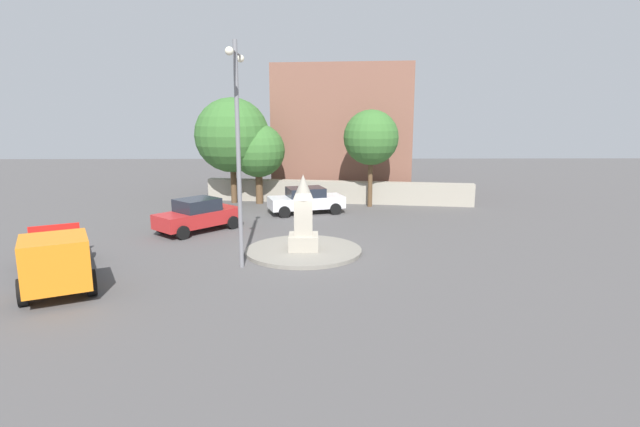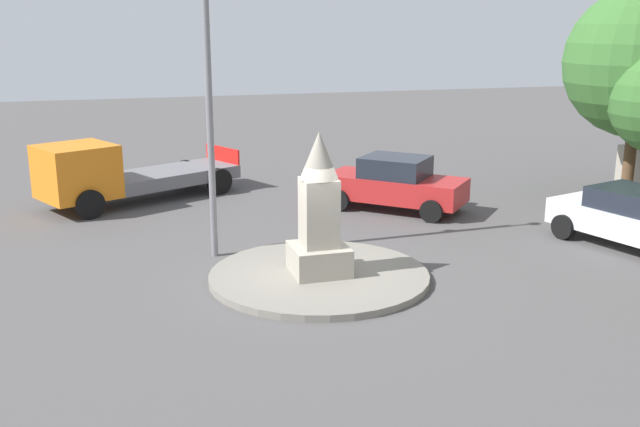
% 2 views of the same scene
% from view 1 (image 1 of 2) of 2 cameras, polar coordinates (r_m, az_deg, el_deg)
% --- Properties ---
extents(ground_plane, '(80.00, 80.00, 0.00)m').
position_cam_1_polar(ground_plane, '(21.30, -1.83, -4.33)').
color(ground_plane, '#4F4C4C').
extents(traffic_island, '(4.79, 4.79, 0.15)m').
position_cam_1_polar(traffic_island, '(21.28, -1.83, -4.14)').
color(traffic_island, gray).
rests_on(traffic_island, ground).
extents(monument, '(1.20, 1.20, 3.09)m').
position_cam_1_polar(monument, '(20.95, -1.85, -0.49)').
color(monument, '#9E9687').
rests_on(monument, traffic_island).
extents(streetlamp, '(2.86, 0.28, 8.16)m').
position_cam_1_polar(streetlamp, '(18.76, -9.09, 8.52)').
color(streetlamp, slate).
rests_on(streetlamp, ground).
extents(car_white_far_side, '(2.83, 4.48, 1.47)m').
position_cam_1_polar(car_white_far_side, '(29.03, -1.56, 1.51)').
color(car_white_far_side, silver).
rests_on(car_white_far_side, ground).
extents(car_red_waiting, '(4.11, 4.00, 1.60)m').
position_cam_1_polar(car_red_waiting, '(25.44, -13.37, -0.15)').
color(car_red_waiting, '#B22323').
rests_on(car_red_waiting, ground).
extents(truck_orange_parked_right, '(6.38, 4.47, 1.97)m').
position_cam_1_polar(truck_orange_parked_right, '(19.11, -27.21, -4.58)').
color(truck_orange_parked_right, orange).
rests_on(truck_orange_parked_right, ground).
extents(stone_boundary_wall, '(3.42, 16.58, 1.36)m').
position_cam_1_polar(stone_boundary_wall, '(32.34, 1.90, 2.41)').
color(stone_boundary_wall, '#9E9687').
rests_on(stone_boundary_wall, ground).
extents(corner_building, '(8.25, 10.21, 8.70)m').
position_cam_1_polar(corner_building, '(36.84, 2.86, 9.26)').
color(corner_building, brown).
rests_on(corner_building, ground).
extents(tree_near_wall, '(4.56, 4.56, 6.49)m').
position_cam_1_polar(tree_near_wall, '(32.38, -9.71, 8.53)').
color(tree_near_wall, brown).
rests_on(tree_near_wall, ground).
extents(tree_mid_cluster, '(3.26, 3.26, 5.77)m').
position_cam_1_polar(tree_mid_cluster, '(30.80, 5.67, 8.35)').
color(tree_mid_cluster, brown).
rests_on(tree_mid_cluster, ground).
extents(tree_far_corner, '(3.26, 3.26, 4.92)m').
position_cam_1_polar(tree_far_corner, '(31.97, -6.84, 6.89)').
color(tree_far_corner, brown).
rests_on(tree_far_corner, ground).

